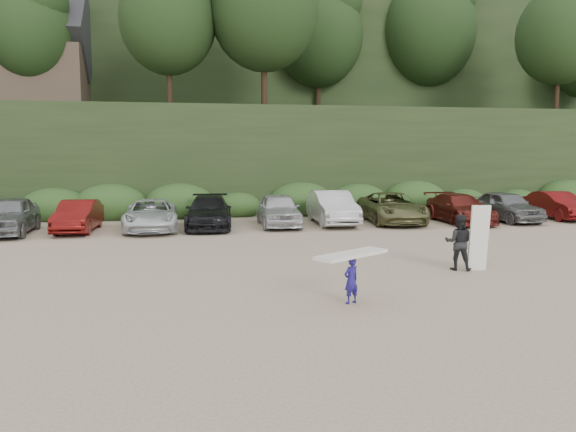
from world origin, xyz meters
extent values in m
plane|color=tan|center=(0.00, 0.00, 0.00)|extent=(120.00, 120.00, 0.00)
cube|color=black|center=(0.00, 22.00, 3.00)|extent=(80.00, 14.00, 6.00)
cube|color=black|center=(0.00, 40.00, 8.00)|extent=(90.00, 30.00, 16.00)
ellipsoid|color=black|center=(0.00, 22.00, 11.00)|extent=(66.00, 12.00, 10.00)
cube|color=#2B491E|center=(-0.55, 14.50, 0.60)|extent=(46.20, 2.00, 1.20)
cube|color=brown|center=(-12.00, 24.00, 8.00)|extent=(8.00, 6.00, 4.00)
imported|color=slate|center=(-9.30, 9.73, 0.79)|extent=(2.01, 4.70, 1.58)
imported|color=#62100E|center=(-6.59, 9.93, 0.68)|extent=(1.66, 4.21, 1.36)
imported|color=silver|center=(-3.51, 9.75, 0.68)|extent=(2.33, 4.94, 1.36)
imported|color=black|center=(-0.95, 10.10, 0.72)|extent=(2.41, 5.10, 1.44)
imported|color=#B9B9BE|center=(2.27, 10.10, 0.77)|extent=(2.00, 4.57, 1.53)
imported|color=silver|center=(4.90, 10.26, 0.80)|extent=(1.86, 4.90, 1.60)
imported|color=brown|center=(7.90, 10.22, 0.74)|extent=(2.81, 5.45, 1.47)
imported|color=maroon|center=(11.17, 9.64, 0.70)|extent=(1.98, 4.81, 1.39)
imported|color=slate|center=(13.72, 9.72, 0.76)|extent=(2.05, 4.54, 1.51)
imported|color=#5A0D0D|center=(16.85, 10.11, 0.70)|extent=(1.66, 4.30, 1.40)
imported|color=navy|center=(1.56, -3.40, 0.54)|extent=(0.47, 0.40, 1.08)
cube|color=silver|center=(1.56, -3.40, 1.14)|extent=(1.96, 1.52, 0.08)
imported|color=black|center=(5.76, -0.48, 0.82)|extent=(1.00, 0.92, 1.65)
cube|color=silver|center=(6.26, -0.74, 0.97)|extent=(0.57, 0.35, 1.94)
camera|label=1|loc=(-2.26, -15.47, 3.49)|focal=35.00mm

